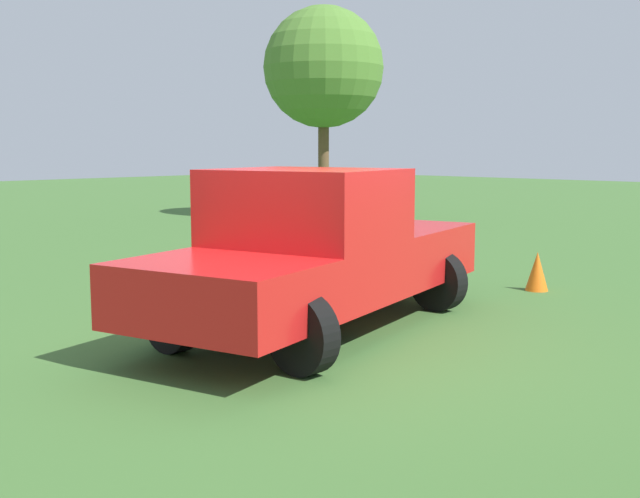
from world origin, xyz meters
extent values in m
plane|color=#3D662D|center=(0.00, 0.00, 0.00)|extent=(80.00, 80.00, 0.00)
cylinder|color=black|center=(-1.45, 2.01, 0.37)|extent=(0.73, 0.22, 0.73)
cylinder|color=black|center=(0.02, 2.35, 0.37)|extent=(0.73, 0.22, 0.73)
cylinder|color=black|center=(-0.74, -1.09, 0.37)|extent=(0.73, 0.22, 0.73)
cylinder|color=black|center=(0.73, -0.75, 0.37)|extent=(0.73, 0.22, 0.73)
cube|color=red|center=(-0.70, 2.09, 0.71)|extent=(2.21, 2.35, 0.64)
cube|color=red|center=(-0.29, 0.34, 1.09)|extent=(2.12, 1.96, 1.40)
cube|color=slate|center=(-0.29, 0.34, 1.53)|extent=(1.93, 1.70, 0.48)
cube|color=red|center=(-0.07, -0.63, 0.69)|extent=(2.30, 2.74, 0.60)
cube|color=silver|center=(-0.91, 3.00, 0.45)|extent=(1.72, 0.51, 0.16)
cylinder|color=brown|center=(-9.71, 10.64, 1.61)|extent=(0.31, 0.31, 3.21)
sphere|color=#4C7A2D|center=(-9.71, 10.64, 4.22)|extent=(3.36, 3.36, 3.36)
cone|color=orange|center=(0.25, 4.44, 0.28)|extent=(0.32, 0.32, 0.55)
camera|label=1|loc=(5.50, -5.55, 2.02)|focal=43.83mm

